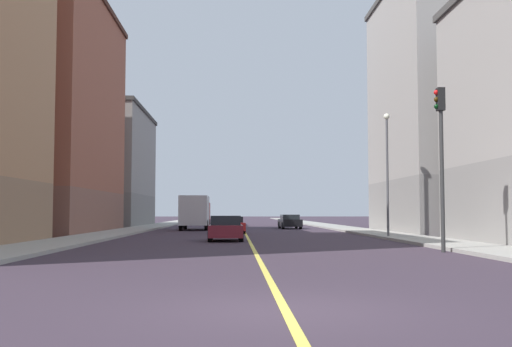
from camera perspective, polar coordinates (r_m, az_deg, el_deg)
The scene contains 13 objects.
ground_plane at distance 9.83m, azimuth 2.75°, elevation -12.70°, with size 400.00×400.00×0.00m, color #382C38.
sidewalk_left at distance 59.54m, azimuth 7.62°, elevation -5.02°, with size 3.04×168.00×0.15m, color #9E9B93.
sidewalk_right at distance 59.29m, azimuth -10.19°, elevation -5.00°, with size 3.04×168.00×0.15m, color #9E9B93.
lane_center_stripe at distance 58.70m, azimuth -1.27°, elevation -5.14°, with size 0.16×154.00×0.01m, color #E5D14C.
building_left_mid at distance 48.23m, azimuth 19.00°, elevation 5.79°, with size 11.76×14.59×18.54m.
building_right_midblock at distance 48.86m, azimuth -20.74°, elevation 5.18°, with size 11.76×18.08×17.65m.
building_right_distant at distance 69.29m, azimuth -15.06°, elevation 0.51°, with size 11.76×17.99×12.78m.
traffic_light_left_near at distance 24.68m, azimuth 16.97°, elevation 2.49°, with size 0.40×0.32×6.40m.
street_lamp_left_near at distance 36.75m, azimuth 12.22°, elevation 1.11°, with size 0.36×0.36×7.26m.
car_black at distance 56.44m, azimuth 3.19°, elevation -4.54°, with size 1.97×4.34×1.31m.
car_red at distance 44.58m, azimuth -2.30°, elevation -4.85°, with size 2.00×4.34×1.22m.
car_maroon at distance 32.83m, azimuth -2.87°, elevation -5.18°, with size 1.89×3.99×1.35m.
box_truck at distance 52.87m, azimuth -5.73°, elevation -3.60°, with size 2.41×7.25×2.90m.
Camera 1 is at (-0.81, -9.68, 1.55)m, focal length 42.62 mm.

